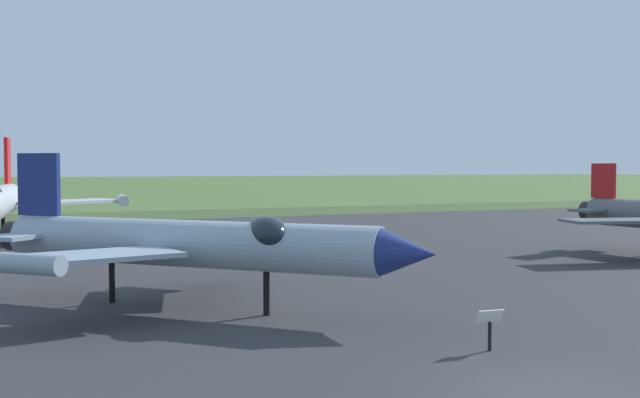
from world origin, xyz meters
The scene contains 4 objects.
asphalt_apron centered at (0.00, 17.44, 0.03)m, with size 90.46×58.12×0.05m, color #333335.
grass_verge_strip centered at (0.00, 52.50, 0.03)m, with size 150.46×12.00×0.06m, color #3E532C.
jet_fighter_front_left centered at (-3.90, 10.56, 1.98)m, with size 11.01×11.18×4.57m.
info_placard_front_left centered at (0.98, 3.16, 0.63)m, with size 0.65×0.24×0.98m.
Camera 1 is at (-9.06, -10.23, 4.15)m, focal length 41.57 mm.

